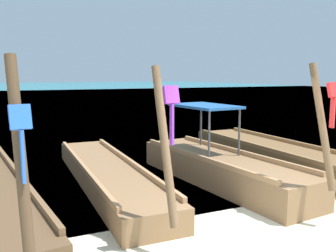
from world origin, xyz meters
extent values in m
plane|color=beige|center=(0.00, 0.00, 0.00)|extent=(120.00, 120.00, 0.00)
plane|color=#147A89|center=(0.00, 61.65, 0.00)|extent=(120.00, 120.00, 0.00)
cube|color=brown|center=(-3.24, 3.57, 0.64)|extent=(0.82, 6.29, 0.10)
cylinder|color=brown|center=(-3.31, -0.02, 1.65)|extent=(0.20, 0.67, 2.16)
cube|color=blue|center=(-3.29, -0.13, 2.11)|extent=(0.21, 0.14, 0.25)
cube|color=blue|center=(-3.29, -0.15, 1.73)|extent=(0.04, 0.08, 0.53)
cube|color=olive|center=(-1.32, 4.11, 0.23)|extent=(1.30, 6.42, 0.45)
cube|color=#AF7F52|center=(-1.87, 4.12, 0.50)|extent=(0.20, 5.89, 0.10)
cube|color=#AF7F52|center=(-0.78, 4.10, 0.50)|extent=(0.20, 5.89, 0.10)
cylinder|color=brown|center=(-1.39, 0.72, 1.55)|extent=(0.14, 0.81, 2.22)
cube|color=purple|center=(-1.40, 0.50, 2.25)|extent=(0.20, 0.13, 0.25)
cube|color=purple|center=(-1.40, 0.48, 1.86)|extent=(0.03, 0.08, 0.55)
cube|color=olive|center=(1.12, 3.17, 0.32)|extent=(1.76, 5.21, 0.63)
cube|color=#AF7F52|center=(0.54, 3.11, 0.68)|extent=(0.56, 4.68, 0.10)
cube|color=#AF7F52|center=(1.70, 3.23, 0.68)|extent=(0.56, 4.68, 0.10)
cylinder|color=brown|center=(1.40, 0.52, 1.67)|extent=(0.18, 0.65, 2.10)
cube|color=red|center=(1.41, 0.37, 2.27)|extent=(0.21, 0.14, 0.25)
cube|color=red|center=(1.41, 0.35, 1.91)|extent=(0.04, 0.08, 0.49)
cylinder|color=#4C4C51|center=(0.70, 3.00, 1.18)|extent=(0.05, 0.05, 1.10)
cylinder|color=#4C4C51|center=(1.57, 3.09, 1.18)|extent=(0.05, 0.05, 1.10)
cylinder|color=#4C4C51|center=(0.55, 4.53, 1.18)|extent=(0.05, 0.05, 1.10)
cylinder|color=#4C4C51|center=(1.41, 4.62, 1.18)|extent=(0.05, 0.05, 1.10)
cube|color=#235BA3|center=(1.06, 3.81, 1.76)|extent=(1.23, 1.83, 0.06)
cube|color=brown|center=(3.50, 4.07, 0.27)|extent=(1.40, 6.29, 0.54)
cube|color=#996C3F|center=(2.84, 4.07, 0.59)|extent=(0.10, 5.78, 0.10)
cube|color=#996C3F|center=(4.15, 4.07, 0.59)|extent=(0.10, 5.78, 0.10)
sphere|color=red|center=(-2.83, 14.55, 0.20)|extent=(0.40, 0.40, 0.40)
camera|label=1|loc=(-3.46, -3.91, 2.52)|focal=39.32mm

